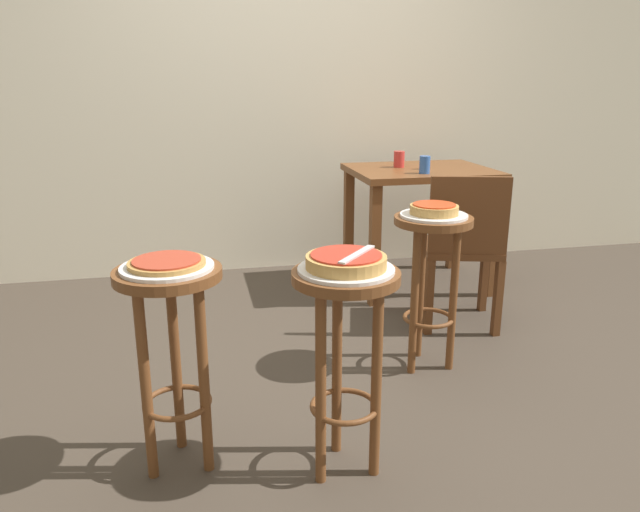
{
  "coord_description": "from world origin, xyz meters",
  "views": [
    {
      "loc": [
        -0.68,
        -2.56,
        1.32
      ],
      "look_at": [
        -0.2,
        -0.37,
        0.65
      ],
      "focal_mm": 33.8,
      "sensor_mm": 36.0,
      "label": 1
    }
  ],
  "objects_px": {
    "cup_far_edge": "(399,159)",
    "pizza_server_knife": "(357,254)",
    "serving_plate_middle": "(167,267)",
    "serving_plate_foreground": "(346,270)",
    "wooden_chair": "(463,245)",
    "stool_leftside": "(431,260)",
    "pizza_foreground": "(346,261)",
    "stool_middle": "(172,327)",
    "serving_plate_leftside": "(434,215)",
    "stool_foreground": "(345,330)",
    "pizza_middle": "(167,262)",
    "condiment_shaker": "(425,163)",
    "cup_near_edge": "(425,165)",
    "pizza_leftside": "(434,209)",
    "dining_table": "(420,190)"
  },
  "relations": [
    {
      "from": "pizza_middle",
      "to": "pizza_server_knife",
      "type": "relative_size",
      "value": 1.13
    },
    {
      "from": "cup_far_edge",
      "to": "wooden_chair",
      "type": "distance_m",
      "value": 0.87
    },
    {
      "from": "stool_foreground",
      "to": "cup_far_edge",
      "type": "relative_size",
      "value": 7.18
    },
    {
      "from": "serving_plate_foreground",
      "to": "serving_plate_leftside",
      "type": "bearing_deg",
      "value": 49.53
    },
    {
      "from": "cup_near_edge",
      "to": "condiment_shaker",
      "type": "bearing_deg",
      "value": 67.37
    },
    {
      "from": "serving_plate_foreground",
      "to": "serving_plate_middle",
      "type": "relative_size",
      "value": 1.04
    },
    {
      "from": "pizza_foreground",
      "to": "stool_middle",
      "type": "distance_m",
      "value": 0.62
    },
    {
      "from": "stool_foreground",
      "to": "pizza_middle",
      "type": "xyz_separation_m",
      "value": [
        -0.56,
        0.15,
        0.22
      ]
    },
    {
      "from": "stool_leftside",
      "to": "dining_table",
      "type": "bearing_deg",
      "value": 71.46
    },
    {
      "from": "cup_near_edge",
      "to": "cup_far_edge",
      "type": "distance_m",
      "value": 0.29
    },
    {
      "from": "stool_leftside",
      "to": "condiment_shaker",
      "type": "bearing_deg",
      "value": 70.33
    },
    {
      "from": "cup_near_edge",
      "to": "stool_leftside",
      "type": "bearing_deg",
      "value": -109.13
    },
    {
      "from": "pizza_leftside",
      "to": "dining_table",
      "type": "bearing_deg",
      "value": 71.46
    },
    {
      "from": "dining_table",
      "to": "cup_far_edge",
      "type": "height_order",
      "value": "cup_far_edge"
    },
    {
      "from": "serving_plate_middle",
      "to": "stool_leftside",
      "type": "relative_size",
      "value": 0.41
    },
    {
      "from": "serving_plate_leftside",
      "to": "dining_table",
      "type": "height_order",
      "value": "dining_table"
    },
    {
      "from": "pizza_middle",
      "to": "cup_far_edge",
      "type": "bearing_deg",
      "value": 51.13
    },
    {
      "from": "serving_plate_middle",
      "to": "pizza_server_knife",
      "type": "height_order",
      "value": "pizza_server_knife"
    },
    {
      "from": "pizza_foreground",
      "to": "condiment_shaker",
      "type": "height_order",
      "value": "condiment_shaker"
    },
    {
      "from": "cup_far_edge",
      "to": "condiment_shaker",
      "type": "relative_size",
      "value": 1.38
    },
    {
      "from": "serving_plate_leftside",
      "to": "serving_plate_foreground",
      "type": "bearing_deg",
      "value": -130.47
    },
    {
      "from": "cup_near_edge",
      "to": "cup_far_edge",
      "type": "xyz_separation_m",
      "value": [
        -0.06,
        0.28,
        -0.0
      ]
    },
    {
      "from": "serving_plate_leftside",
      "to": "pizza_leftside",
      "type": "height_order",
      "value": "pizza_leftside"
    },
    {
      "from": "pizza_foreground",
      "to": "dining_table",
      "type": "height_order",
      "value": "pizza_foreground"
    },
    {
      "from": "serving_plate_middle",
      "to": "pizza_leftside",
      "type": "distance_m",
      "value": 1.26
    },
    {
      "from": "wooden_chair",
      "to": "cup_near_edge",
      "type": "bearing_deg",
      "value": 93.51
    },
    {
      "from": "serving_plate_foreground",
      "to": "stool_leftside",
      "type": "relative_size",
      "value": 0.43
    },
    {
      "from": "pizza_leftside",
      "to": "condiment_shaker",
      "type": "height_order",
      "value": "condiment_shaker"
    },
    {
      "from": "stool_foreground",
      "to": "wooden_chair",
      "type": "distance_m",
      "value": 1.44
    },
    {
      "from": "stool_foreground",
      "to": "pizza_leftside",
      "type": "distance_m",
      "value": 0.93
    },
    {
      "from": "stool_leftside",
      "to": "cup_near_edge",
      "type": "xyz_separation_m",
      "value": [
        0.32,
        0.92,
        0.3
      ]
    },
    {
      "from": "pizza_leftside",
      "to": "cup_near_edge",
      "type": "distance_m",
      "value": 0.97
    },
    {
      "from": "pizza_middle",
      "to": "condiment_shaker",
      "type": "height_order",
      "value": "condiment_shaker"
    },
    {
      "from": "pizza_foreground",
      "to": "wooden_chair",
      "type": "distance_m",
      "value": 1.46
    },
    {
      "from": "cup_far_edge",
      "to": "pizza_server_knife",
      "type": "xyz_separation_m",
      "value": [
        -0.81,
        -1.9,
        -0.04
      ]
    },
    {
      "from": "pizza_leftside",
      "to": "stool_foreground",
      "type": "bearing_deg",
      "value": -130.47
    },
    {
      "from": "cup_near_edge",
      "to": "wooden_chair",
      "type": "distance_m",
      "value": 0.62
    },
    {
      "from": "serving_plate_middle",
      "to": "pizza_server_knife",
      "type": "relative_size",
      "value": 1.37
    },
    {
      "from": "cup_far_edge",
      "to": "pizza_middle",
      "type": "bearing_deg",
      "value": -128.87
    },
    {
      "from": "pizza_foreground",
      "to": "pizza_server_knife",
      "type": "distance_m",
      "value": 0.04
    },
    {
      "from": "serving_plate_leftside",
      "to": "pizza_server_knife",
      "type": "height_order",
      "value": "pizza_server_knife"
    },
    {
      "from": "serving_plate_foreground",
      "to": "stool_middle",
      "type": "distance_m",
      "value": 0.61
    },
    {
      "from": "stool_middle",
      "to": "serving_plate_leftside",
      "type": "distance_m",
      "value": 1.28
    },
    {
      "from": "serving_plate_foreground",
      "to": "stool_foreground",
      "type": "bearing_deg",
      "value": 180.0
    },
    {
      "from": "wooden_chair",
      "to": "pizza_middle",
      "type": "bearing_deg",
      "value": -147.68
    },
    {
      "from": "pizza_foreground",
      "to": "pizza_leftside",
      "type": "relative_size",
      "value": 1.21
    },
    {
      "from": "condiment_shaker",
      "to": "wooden_chair",
      "type": "xyz_separation_m",
      "value": [
        -0.04,
        -0.68,
        -0.34
      ]
    },
    {
      "from": "serving_plate_foreground",
      "to": "pizza_server_knife",
      "type": "bearing_deg",
      "value": -33.69
    },
    {
      "from": "pizza_middle",
      "to": "pizza_server_knife",
      "type": "height_order",
      "value": "pizza_server_knife"
    },
    {
      "from": "serving_plate_foreground",
      "to": "cup_far_edge",
      "type": "xyz_separation_m",
      "value": [
        0.84,
        1.88,
        0.09
      ]
    }
  ]
}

